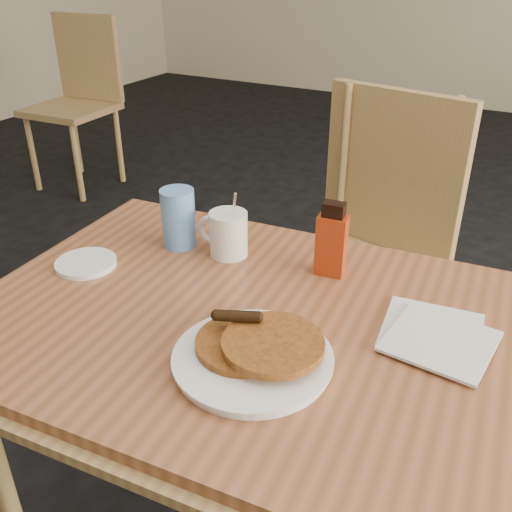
{
  "coord_description": "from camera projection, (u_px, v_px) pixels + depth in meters",
  "views": [
    {
      "loc": [
        0.43,
        -0.84,
        1.38
      ],
      "look_at": [
        -0.04,
        0.03,
        0.84
      ],
      "focal_mm": 40.0,
      "sensor_mm": 36.0,
      "label": 1
    }
  ],
  "objects": [
    {
      "name": "main_table",
      "position": [
        266.0,
        337.0,
        1.11
      ],
      "size": [
        1.25,
        0.9,
        0.75
      ],
      "rotation": [
        0.0,
        0.0,
        0.07
      ],
      "color": "#995736",
      "rests_on": "floor"
    },
    {
      "name": "chair_main_far",
      "position": [
        377.0,
        231.0,
        1.75
      ],
      "size": [
        0.55,
        0.55,
        1.01
      ],
      "rotation": [
        0.0,
        0.0,
        -0.22
      ],
      "color": "#A78F4E",
      "rests_on": "floor"
    },
    {
      "name": "chair_wall_extra",
      "position": [
        79.0,
        87.0,
        3.51
      ],
      "size": [
        0.49,
        0.49,
        1.02
      ],
      "rotation": [
        0.0,
        0.0,
        0.05
      ],
      "color": "#A78F4E",
      "rests_on": "floor"
    },
    {
      "name": "pancake_plate",
      "position": [
        255.0,
        353.0,
        0.97
      ],
      "size": [
        0.28,
        0.28,
        0.07
      ],
      "rotation": [
        0.0,
        0.0,
        -0.01
      ],
      "color": "white",
      "rests_on": "main_table"
    },
    {
      "name": "coffee_mug",
      "position": [
        227.0,
        233.0,
        1.3
      ],
      "size": [
        0.13,
        0.09,
        0.16
      ],
      "rotation": [
        0.0,
        0.0,
        0.29
      ],
      "color": "white",
      "rests_on": "main_table"
    },
    {
      "name": "syrup_bottle",
      "position": [
        332.0,
        242.0,
        1.21
      ],
      "size": [
        0.07,
        0.05,
        0.17
      ],
      "rotation": [
        0.0,
        0.0,
        0.12
      ],
      "color": "maroon",
      "rests_on": "main_table"
    },
    {
      "name": "napkin_stack",
      "position": [
        436.0,
        336.0,
        1.03
      ],
      "size": [
        0.22,
        0.23,
        0.01
      ],
      "rotation": [
        0.0,
        0.0,
        0.11
      ],
      "color": "silver",
      "rests_on": "main_table"
    },
    {
      "name": "blue_tumbler",
      "position": [
        178.0,
        218.0,
        1.33
      ],
      "size": [
        0.08,
        0.08,
        0.14
      ],
      "primitive_type": "cylinder",
      "rotation": [
        0.0,
        0.0,
        0.04
      ],
      "color": "#5D95DB",
      "rests_on": "main_table"
    },
    {
      "name": "side_saucer",
      "position": [
        86.0,
        263.0,
        1.27
      ],
      "size": [
        0.14,
        0.14,
        0.01
      ],
      "primitive_type": "cylinder",
      "rotation": [
        0.0,
        0.0,
        0.01
      ],
      "color": "white",
      "rests_on": "main_table"
    }
  ]
}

